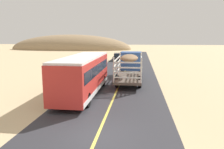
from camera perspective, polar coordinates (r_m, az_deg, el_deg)
The scene contains 7 objects.
ground_plane at distance 11.16m, azimuth -3.80°, elevation -15.67°, with size 240.00×240.00×0.00m, color #CCB284.
road_surface at distance 11.15m, azimuth -3.80°, elevation -15.63°, with size 8.00×120.00×0.02m, color #2D2D33.
road_centre_line at distance 11.15m, azimuth -3.80°, elevation -15.57°, with size 0.16×117.60×0.00m, color #D8CC4C.
livestock_truck at distance 25.21m, azimuth 4.85°, elevation 2.99°, with size 2.53×9.70×3.02m.
bus at distance 18.23m, azimuth -7.49°, elevation 0.13°, with size 2.54×10.00×3.21m.
car_far at distance 44.24m, azimuth 1.63°, elevation 4.56°, with size 1.80×4.40×1.46m.
distant_hill at distance 84.63m, azimuth -10.76°, elevation 6.48°, with size 45.79×19.47×11.02m, color #997C5A.
Camera 1 is at (1.97, -9.87, 4.82)m, focal length 35.03 mm.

